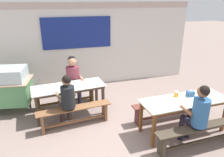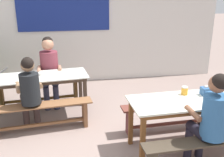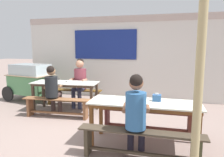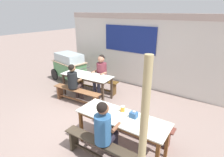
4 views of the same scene
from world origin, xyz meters
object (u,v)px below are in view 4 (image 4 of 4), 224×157
person_left_back_turned (74,80)px  wooden_support_post (143,134)px  person_center_facing (101,71)px  soup_bowl (90,74)px  bench_far_front (77,94)px  person_near_front (105,128)px  dining_table_far (87,77)px  condiment_jar (123,109)px  bench_near_front (106,152)px  bench_near_back (134,123)px  bench_far_back (97,83)px  tissue_box (134,115)px  food_cart (69,65)px  dining_table_near (122,120)px

person_left_back_turned → wooden_support_post: (3.13, -1.61, 0.41)m
person_center_facing → soup_bowl: 0.46m
person_left_back_turned → soup_bowl: size_ratio=7.73×
person_left_back_turned → soup_bowl: 0.58m
bench_far_front → person_center_facing: (0.12, 1.06, 0.49)m
person_left_back_turned → person_near_front: person_near_front is taller
person_left_back_turned → dining_table_far: bearing=80.2°
condiment_jar → soup_bowl: condiment_jar is taller
soup_bowl → wooden_support_post: (2.99, -2.17, 0.34)m
bench_near_front → bench_near_back: bearing=92.0°
bench_near_back → soup_bowl: size_ratio=11.45×
dining_table_far → bench_far_back: size_ratio=1.05×
bench_near_front → soup_bowl: size_ratio=11.69×
bench_far_back → tissue_box: bearing=-36.3°
dining_table_far → food_cart: 1.73m
food_cart → bench_far_back: bearing=-4.9°
food_cart → person_center_facing: size_ratio=1.29×
dining_table_far → soup_bowl: (0.06, 0.07, 0.10)m
dining_table_far → dining_table_near: 2.68m
bench_near_back → person_left_back_turned: bearing=170.5°
food_cart → person_center_facing: bearing=-5.2°
person_center_facing → soup_bowl: person_center_facing is taller
person_left_back_turned → condiment_jar: (2.26, -0.76, 0.11)m
dining_table_near → bench_far_back: bearing=139.7°
bench_near_back → soup_bowl: (-2.20, 0.95, 0.48)m
food_cart → soup_bowl: (1.64, -0.60, 0.13)m
person_center_facing → tissue_box: 2.94m
food_cart → wooden_support_post: bearing=-30.9°
dining_table_far → tissue_box: 2.80m
dining_table_near → bench_far_back: dining_table_near is taller
tissue_box → bench_far_back: bearing=143.7°
person_near_front → wooden_support_post: (0.84, -0.19, 0.38)m
person_near_front → tissue_box: bearing=66.6°
dining_table_far → bench_near_front: 3.05m
condiment_jar → wooden_support_post: (0.88, -0.86, 0.30)m
dining_table_near → wooden_support_post: bearing=-40.8°
food_cart → person_left_back_turned: bearing=-37.8°
person_center_facing → person_left_back_turned: 1.04m
person_center_facing → person_left_back_turned: person_center_facing is taller
person_center_facing → condiment_jar: 2.66m
bench_near_back → condiment_jar: bearing=-102.6°
bench_near_back → bench_far_back: bearing=148.3°
dining_table_far → bench_far_back: 0.67m
bench_near_back → wooden_support_post: wooden_support_post is taller
dining_table_far → condiment_jar: condiment_jar is taller
bench_near_back → bench_near_front: same height
wooden_support_post → dining_table_near: bearing=139.2°
bench_near_front → food_cart: food_cart is taller
bench_near_front → tissue_box: bearing=74.8°
bench_far_front → bench_near_front: size_ratio=0.89×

